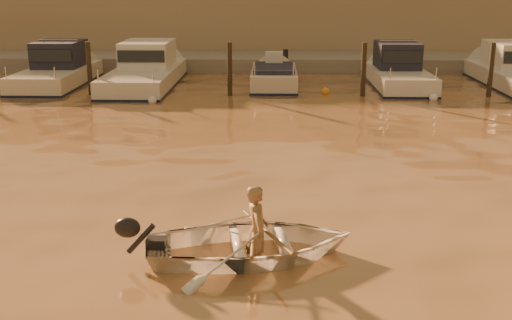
{
  "coord_description": "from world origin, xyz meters",
  "views": [
    {
      "loc": [
        1.44,
        -10.16,
        4.29
      ],
      "look_at": [
        1.1,
        2.26,
        0.75
      ],
      "focal_mm": 45.0,
      "sensor_mm": 36.0,
      "label": 1
    }
  ],
  "objects_px": {
    "dinghy": "(251,244)",
    "moored_boat_3": "(274,81)",
    "moored_boat_2": "(145,70)",
    "waterfront_building": "(249,12)",
    "moored_boat_1": "(56,70)",
    "person": "(257,230)",
    "moored_boat_4": "(399,71)"
  },
  "relations": [
    {
      "from": "moored_boat_2",
      "to": "moored_boat_4",
      "type": "xyz_separation_m",
      "value": [
        10.37,
        0.0,
        0.0
      ]
    },
    {
      "from": "moored_boat_3",
      "to": "waterfront_building",
      "type": "distance_m",
      "value": 11.31
    },
    {
      "from": "dinghy",
      "to": "moored_boat_3",
      "type": "relative_size",
      "value": 0.62
    },
    {
      "from": "moored_boat_3",
      "to": "waterfront_building",
      "type": "relative_size",
      "value": 0.12
    },
    {
      "from": "dinghy",
      "to": "moored_boat_1",
      "type": "relative_size",
      "value": 0.49
    },
    {
      "from": "moored_boat_2",
      "to": "waterfront_building",
      "type": "bearing_deg",
      "value": 70.78
    },
    {
      "from": "person",
      "to": "waterfront_building",
      "type": "relative_size",
      "value": 0.03
    },
    {
      "from": "dinghy",
      "to": "moored_boat_2",
      "type": "bearing_deg",
      "value": 6.27
    },
    {
      "from": "person",
      "to": "waterfront_building",
      "type": "bearing_deg",
      "value": -7.68
    },
    {
      "from": "waterfront_building",
      "to": "person",
      "type": "bearing_deg",
      "value": -87.52
    },
    {
      "from": "moored_boat_3",
      "to": "moored_boat_1",
      "type": "bearing_deg",
      "value": 180.0
    },
    {
      "from": "moored_boat_2",
      "to": "moored_boat_1",
      "type": "bearing_deg",
      "value": 180.0
    },
    {
      "from": "dinghy",
      "to": "moored_boat_2",
      "type": "distance_m",
      "value": 17.46
    },
    {
      "from": "moored_boat_1",
      "to": "moored_boat_2",
      "type": "bearing_deg",
      "value": 0.0
    },
    {
      "from": "moored_boat_3",
      "to": "waterfront_building",
      "type": "height_order",
      "value": "waterfront_building"
    },
    {
      "from": "dinghy",
      "to": "moored_boat_3",
      "type": "distance_m",
      "value": 16.75
    },
    {
      "from": "moored_boat_4",
      "to": "dinghy",
      "type": "bearing_deg",
      "value": -107.97
    },
    {
      "from": "person",
      "to": "moored_boat_1",
      "type": "height_order",
      "value": "moored_boat_1"
    },
    {
      "from": "moored_boat_1",
      "to": "moored_boat_3",
      "type": "bearing_deg",
      "value": 0.0
    },
    {
      "from": "dinghy",
      "to": "moored_boat_4",
      "type": "xyz_separation_m",
      "value": [
        5.43,
        16.74,
        0.4
      ]
    },
    {
      "from": "dinghy",
      "to": "moored_boat_4",
      "type": "relative_size",
      "value": 0.51
    },
    {
      "from": "person",
      "to": "waterfront_building",
      "type": "distance_m",
      "value": 27.82
    },
    {
      "from": "moored_boat_4",
      "to": "waterfront_building",
      "type": "relative_size",
      "value": 0.14
    },
    {
      "from": "dinghy",
      "to": "waterfront_building",
      "type": "relative_size",
      "value": 0.07
    },
    {
      "from": "person",
      "to": "moored_boat_2",
      "type": "distance_m",
      "value": 17.47
    },
    {
      "from": "moored_boat_1",
      "to": "waterfront_building",
      "type": "xyz_separation_m",
      "value": [
        7.52,
        11.0,
        1.77
      ]
    },
    {
      "from": "moored_boat_1",
      "to": "moored_boat_4",
      "type": "distance_m",
      "value": 14.05
    },
    {
      "from": "moored_boat_3",
      "to": "moored_boat_4",
      "type": "height_order",
      "value": "moored_boat_4"
    },
    {
      "from": "moored_boat_2",
      "to": "dinghy",
      "type": "bearing_deg",
      "value": -73.57
    },
    {
      "from": "dinghy",
      "to": "moored_boat_2",
      "type": "xyz_separation_m",
      "value": [
        -4.94,
        16.74,
        0.4
      ]
    },
    {
      "from": "moored_boat_2",
      "to": "moored_boat_3",
      "type": "xyz_separation_m",
      "value": [
        5.29,
        0.0,
        -0.4
      ]
    },
    {
      "from": "dinghy",
      "to": "waterfront_building",
      "type": "bearing_deg",
      "value": -7.89
    }
  ]
}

